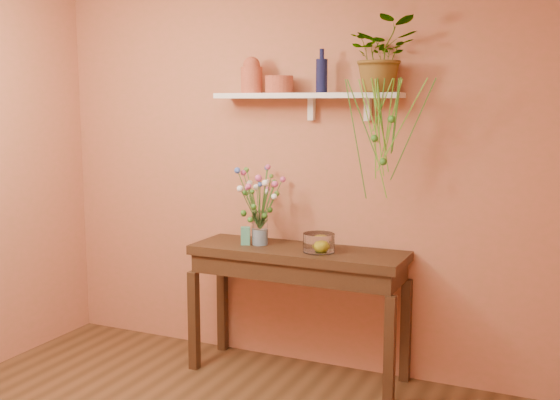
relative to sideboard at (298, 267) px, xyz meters
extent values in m
cube|color=#BE6951|center=(-0.05, 0.26, 0.59)|extent=(4.00, 0.04, 2.70)
cube|color=#3D2616|center=(0.00, 0.00, 0.10)|extent=(1.47, 0.47, 0.06)
cube|color=#3D2616|center=(0.00, 0.00, 0.00)|extent=(1.42, 0.44, 0.13)
cube|color=#3D2616|center=(-0.71, -0.21, -0.41)|extent=(0.06, 0.06, 0.71)
cube|color=#3D2616|center=(0.71, -0.21, -0.41)|extent=(0.06, 0.06, 0.71)
cube|color=#3D2616|center=(-0.71, 0.21, -0.41)|extent=(0.06, 0.06, 0.71)
cube|color=#3D2616|center=(0.71, 0.21, -0.41)|extent=(0.06, 0.06, 0.71)
cube|color=white|center=(0.00, 0.13, 1.16)|extent=(1.30, 0.24, 0.04)
cube|color=white|center=(0.00, 0.22, 1.06)|extent=(0.04, 0.05, 0.15)
cube|color=white|center=(0.40, 0.22, 1.06)|extent=(0.04, 0.05, 0.15)
cylinder|color=#B95036|center=(-0.39, 0.10, 1.26)|extent=(0.20, 0.20, 0.18)
sphere|color=#B95036|center=(-0.39, 0.10, 1.36)|extent=(0.12, 0.12, 0.12)
cylinder|color=#B95036|center=(-0.19, 0.11, 1.23)|extent=(0.24, 0.24, 0.12)
cylinder|color=#101439|center=(0.12, 0.12, 1.28)|extent=(0.09, 0.09, 0.22)
cylinder|color=#101439|center=(0.12, 0.12, 1.42)|extent=(0.03, 0.03, 0.07)
imported|color=#326F1F|center=(0.53, 0.10, 1.41)|extent=(0.53, 0.50, 0.47)
cylinder|color=#326F1F|center=(0.58, -0.06, 1.10)|extent=(0.07, 0.13, 0.32)
cylinder|color=#5DA828|center=(0.58, -0.04, 1.09)|extent=(0.15, 0.08, 0.33)
cylinder|color=#5DA828|center=(0.57, -0.01, 0.96)|extent=(0.09, 0.07, 0.58)
cylinder|color=#326F1F|center=(0.58, -0.09, 1.06)|extent=(0.02, 0.23, 0.39)
cylinder|color=#5DA828|center=(0.54, -0.02, 0.95)|extent=(0.08, 0.07, 0.61)
cylinder|color=#5DA828|center=(0.51, -0.06, 1.06)|extent=(0.09, 0.09, 0.39)
cylinder|color=#326F1F|center=(0.68, -0.09, 1.03)|extent=(0.11, 0.24, 0.45)
cylinder|color=#5DA828|center=(0.62, -0.02, 1.07)|extent=(0.08, 0.11, 0.37)
cylinder|color=#5DA828|center=(0.64, -0.03, 1.00)|extent=(0.14, 0.14, 0.51)
cylinder|color=#326F1F|center=(0.66, -0.05, 1.02)|extent=(0.08, 0.15, 0.46)
cylinder|color=#5DA828|center=(0.56, -0.05, 1.06)|extent=(0.01, 0.07, 0.38)
cylinder|color=#5DA828|center=(0.53, -0.02, 0.94)|extent=(0.02, 0.11, 0.63)
cylinder|color=#326F1F|center=(0.76, -0.02, 0.94)|extent=(0.29, 0.12, 0.63)
cylinder|color=#5DA828|center=(0.70, -0.04, 0.97)|extent=(0.33, 0.12, 0.58)
cylinder|color=#5DA828|center=(0.51, -0.01, 0.88)|extent=(0.19, 0.06, 0.75)
cylinder|color=#326F1F|center=(0.46, -0.02, 0.98)|extent=(0.21, 0.07, 0.55)
cylinder|color=#5DA828|center=(0.62, 0.00, 0.99)|extent=(0.14, 0.03, 0.52)
cylinder|color=#5DA828|center=(0.57, -0.07, 1.03)|extent=(0.05, 0.25, 0.45)
cylinder|color=#326F1F|center=(0.41, -0.05, 0.88)|extent=(0.15, 0.03, 0.75)
sphere|color=#326F1F|center=(0.54, -0.05, 0.89)|extent=(0.05, 0.05, 0.05)
sphere|color=#326F1F|center=(0.63, -0.04, 1.01)|extent=(0.05, 0.05, 0.05)
sphere|color=#326F1F|center=(0.60, -0.06, 0.75)|extent=(0.05, 0.05, 0.05)
sphere|color=#326F1F|center=(0.64, -0.05, 1.01)|extent=(0.05, 0.05, 0.05)
cylinder|color=white|center=(-0.29, 0.00, 0.25)|extent=(0.11, 0.11, 0.23)
cylinder|color=silver|center=(-0.29, 0.00, 0.19)|extent=(0.10, 0.10, 0.11)
cylinder|color=#386B28|center=(-0.28, -0.06, 0.38)|extent=(0.02, 0.14, 0.28)
sphere|color=#326F1F|center=(-0.28, -0.13, 0.52)|extent=(0.03, 0.03, 0.03)
cylinder|color=#386B28|center=(-0.27, -0.03, 0.43)|extent=(0.03, 0.08, 0.36)
sphere|color=#CE4C8B|center=(-0.26, -0.07, 0.60)|extent=(0.05, 0.05, 0.05)
cylinder|color=#386B28|center=(-0.27, -0.03, 0.40)|extent=(0.04, 0.07, 0.32)
sphere|color=#4362C1|center=(-0.25, -0.06, 0.56)|extent=(0.03, 0.03, 0.03)
cylinder|color=#386B28|center=(-0.25, -0.04, 0.41)|extent=(0.09, 0.09, 0.33)
sphere|color=white|center=(-0.20, -0.08, 0.58)|extent=(0.04, 0.04, 0.04)
cylinder|color=#386B28|center=(-0.24, -0.02, 0.46)|extent=(0.09, 0.06, 0.44)
sphere|color=#CE4C8B|center=(-0.20, -0.05, 0.68)|extent=(0.04, 0.04, 0.04)
cylinder|color=#386B28|center=(-0.23, -0.01, 0.36)|extent=(0.13, 0.04, 0.24)
sphere|color=white|center=(-0.16, -0.03, 0.48)|extent=(0.04, 0.04, 0.04)
cylinder|color=#386B28|center=(-0.25, 0.01, 0.43)|extent=(0.09, 0.02, 0.37)
sphere|color=#5F9539|center=(-0.21, 0.02, 0.61)|extent=(0.03, 0.03, 0.03)
cylinder|color=#386B28|center=(-0.23, 0.00, 0.40)|extent=(0.12, 0.01, 0.32)
sphere|color=#CE4C8B|center=(-0.17, 0.00, 0.56)|extent=(0.05, 0.05, 0.05)
cylinder|color=#386B28|center=(-0.27, 0.02, 0.37)|extent=(0.05, 0.03, 0.26)
sphere|color=white|center=(-0.25, 0.03, 0.50)|extent=(0.04, 0.04, 0.04)
cylinder|color=#386B28|center=(-0.25, 0.06, 0.36)|extent=(0.08, 0.11, 0.24)
sphere|color=#5F9539|center=(-0.21, 0.11, 0.48)|extent=(0.04, 0.04, 0.04)
cylinder|color=#386B28|center=(-0.26, 0.06, 0.40)|extent=(0.06, 0.12, 0.31)
sphere|color=#326F1F|center=(-0.23, 0.12, 0.56)|extent=(0.04, 0.04, 0.04)
cylinder|color=#386B28|center=(-0.24, 0.09, 0.41)|extent=(0.10, 0.18, 0.33)
sphere|color=#CE4C8B|center=(-0.19, 0.18, 0.57)|extent=(0.04, 0.04, 0.04)
cylinder|color=#386B28|center=(-0.30, 0.08, 0.45)|extent=(0.02, 0.16, 0.41)
sphere|color=#4362C1|center=(-0.31, 0.16, 0.65)|extent=(0.04, 0.04, 0.04)
cylinder|color=#386B28|center=(-0.31, 0.11, 0.40)|extent=(0.05, 0.21, 0.31)
sphere|color=white|center=(-0.33, 0.21, 0.55)|extent=(0.03, 0.03, 0.03)
cylinder|color=#386B28|center=(-0.30, 0.09, 0.37)|extent=(0.03, 0.18, 0.25)
sphere|color=#CE4C8B|center=(-0.31, 0.18, 0.50)|extent=(0.04, 0.04, 0.04)
cylinder|color=#386B28|center=(-0.33, 0.06, 0.38)|extent=(0.08, 0.11, 0.27)
sphere|color=white|center=(-0.36, 0.11, 0.52)|extent=(0.04, 0.04, 0.04)
cylinder|color=#386B28|center=(-0.37, 0.07, 0.44)|extent=(0.17, 0.14, 0.39)
sphere|color=#5F9539|center=(-0.46, 0.13, 0.63)|extent=(0.04, 0.04, 0.04)
cylinder|color=#386B28|center=(-0.36, 0.04, 0.38)|extent=(0.15, 0.09, 0.27)
sphere|color=#CE4C8B|center=(-0.43, 0.08, 0.51)|extent=(0.03, 0.03, 0.03)
cylinder|color=#386B28|center=(-0.33, 0.01, 0.40)|extent=(0.09, 0.03, 0.31)
sphere|color=white|center=(-0.37, 0.02, 0.55)|extent=(0.04, 0.04, 0.04)
cylinder|color=#386B28|center=(-0.34, 0.01, 0.36)|extent=(0.12, 0.02, 0.24)
sphere|color=#5F9539|center=(-0.40, 0.02, 0.48)|extent=(0.03, 0.03, 0.03)
cylinder|color=#386B28|center=(-0.34, -0.01, 0.37)|extent=(0.11, 0.03, 0.25)
sphere|color=#326F1F|center=(-0.39, -0.02, 0.49)|extent=(0.04, 0.04, 0.04)
cylinder|color=#386B28|center=(-0.34, -0.02, 0.44)|extent=(0.10, 0.06, 0.39)
sphere|color=#CE4C8B|center=(-0.39, -0.05, 0.63)|extent=(0.04, 0.04, 0.04)
cylinder|color=#386B28|center=(-0.35, -0.04, 0.45)|extent=(0.12, 0.11, 0.41)
sphere|color=#4362C1|center=(-0.41, -0.09, 0.65)|extent=(0.04, 0.04, 0.04)
cylinder|color=#386B28|center=(-0.32, -0.08, 0.39)|extent=(0.07, 0.17, 0.30)
sphere|color=white|center=(-0.36, -0.16, 0.54)|extent=(0.04, 0.04, 0.04)
cylinder|color=#386B28|center=(-0.31, -0.04, 0.40)|extent=(0.05, 0.09, 0.30)
sphere|color=#CE4C8B|center=(-0.33, -0.08, 0.55)|extent=(0.04, 0.04, 0.04)
sphere|color=#326F1F|center=(-0.23, -0.03, 0.34)|extent=(0.04, 0.04, 0.04)
sphere|color=#326F1F|center=(-0.28, -0.10, 0.41)|extent=(0.04, 0.04, 0.04)
sphere|color=#326F1F|center=(-0.31, -0.09, 0.32)|extent=(0.04, 0.04, 0.04)
sphere|color=#326F1F|center=(-0.22, 0.03, 0.38)|extent=(0.04, 0.04, 0.04)
sphere|color=#326F1F|center=(-0.38, -0.06, 0.36)|extent=(0.04, 0.04, 0.04)
sphere|color=#326F1F|center=(-0.39, -0.04, 0.35)|extent=(0.04, 0.04, 0.04)
cylinder|color=white|center=(0.17, -0.04, 0.19)|extent=(0.21, 0.21, 0.12)
cylinder|color=white|center=(0.17, -0.04, 0.14)|extent=(0.20, 0.20, 0.01)
sphere|color=yellow|center=(0.19, -0.06, 0.18)|extent=(0.08, 0.08, 0.08)
cube|color=#35717D|center=(-0.38, -0.04, 0.19)|extent=(0.08, 0.07, 0.13)
camera|label=1|loc=(1.71, -4.07, 1.11)|focal=42.75mm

